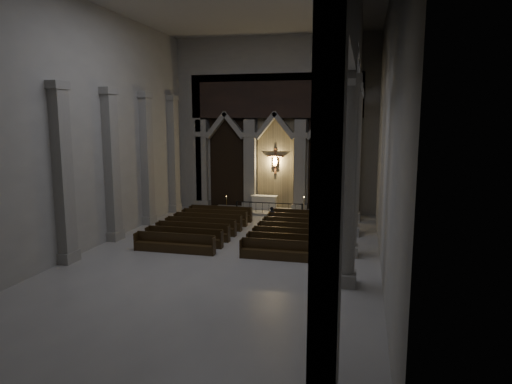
% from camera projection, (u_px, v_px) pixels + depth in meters
% --- Properties ---
extents(room, '(24.00, 24.10, 12.00)m').
position_uv_depth(room, '(226.00, 92.00, 20.35)').
color(room, '#A4A19B').
rests_on(room, ground).
extents(sanctuary_wall, '(14.00, 0.77, 12.00)m').
position_uv_depth(sanctuary_wall, '(275.00, 116.00, 31.58)').
color(sanctuary_wall, gray).
rests_on(sanctuary_wall, ground).
extents(right_arcade, '(1.00, 24.00, 12.00)m').
position_uv_depth(right_arcade, '(352.00, 87.00, 20.33)').
color(right_arcade, gray).
rests_on(right_arcade, ground).
extents(left_pilasters, '(0.60, 13.00, 8.03)m').
position_uv_depth(left_pilasters, '(131.00, 164.00, 25.84)').
color(left_pilasters, gray).
rests_on(left_pilasters, ground).
extents(sanctuary_step, '(8.50, 2.60, 0.15)m').
position_uv_depth(sanctuary_step, '(272.00, 211.00, 31.71)').
color(sanctuary_step, gray).
rests_on(sanctuary_step, ground).
extents(altar, '(1.83, 0.73, 0.93)m').
position_uv_depth(altar, '(264.00, 202.00, 32.27)').
color(altar, silver).
rests_on(altar, sanctuary_step).
extents(altar_rail, '(4.59, 0.09, 0.90)m').
position_uv_depth(altar_rail, '(269.00, 207.00, 30.66)').
color(altar_rail, black).
rests_on(altar_rail, ground).
extents(candle_stand_left, '(0.21, 0.21, 1.26)m').
position_uv_depth(candle_stand_left, '(227.00, 209.00, 31.15)').
color(candle_stand_left, olive).
rests_on(candle_stand_left, ground).
extents(candle_stand_right, '(0.25, 0.25, 1.47)m').
position_uv_depth(candle_stand_right, '(304.00, 213.00, 29.61)').
color(candle_stand_right, olive).
rests_on(candle_stand_right, ground).
extents(pews, '(9.52, 7.73, 0.92)m').
position_uv_depth(pews, '(247.00, 232.00, 25.06)').
color(pews, black).
rests_on(pews, ground).
extents(worshipper, '(0.49, 0.36, 1.23)m').
position_uv_depth(worshipper, '(272.00, 217.00, 27.34)').
color(worshipper, black).
rests_on(worshipper, ground).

